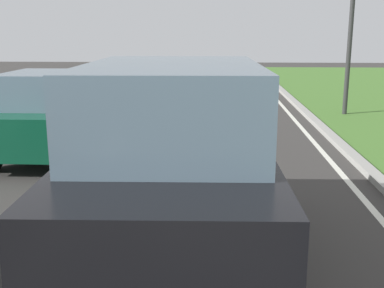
% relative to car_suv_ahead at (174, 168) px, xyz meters
% --- Properties ---
extents(ground_plane, '(60.00, 60.00, 0.00)m').
position_rel_car_suv_ahead_xyz_m(ground_plane, '(-0.81, 5.66, -1.17)').
color(ground_plane, '#383533').
extents(lane_line_center, '(0.12, 32.00, 0.01)m').
position_rel_car_suv_ahead_xyz_m(lane_line_center, '(-1.51, 5.66, -1.16)').
color(lane_line_center, silver).
rests_on(lane_line_center, ground).
extents(lane_line_right_edge, '(0.12, 32.00, 0.01)m').
position_rel_car_suv_ahead_xyz_m(lane_line_right_edge, '(2.79, 5.66, -1.16)').
color(lane_line_right_edge, silver).
rests_on(lane_line_right_edge, ground).
extents(curb_right, '(0.24, 48.00, 0.12)m').
position_rel_car_suv_ahead_xyz_m(curb_right, '(3.29, 5.66, -1.11)').
color(curb_right, '#9E9B93').
rests_on(curb_right, ground).
extents(car_suv_ahead, '(2.07, 4.55, 2.28)m').
position_rel_car_suv_ahead_xyz_m(car_suv_ahead, '(0.00, 0.00, 0.00)').
color(car_suv_ahead, black).
rests_on(car_suv_ahead, ground).
extents(car_hatchback_far, '(1.74, 3.71, 1.78)m').
position_rel_car_suv_ahead_xyz_m(car_hatchback_far, '(-3.04, 4.83, -0.28)').
color(car_hatchback_far, '#0C472D').
rests_on(car_hatchback_far, ground).
extents(traffic_light_near_right, '(0.32, 0.50, 4.95)m').
position_rel_car_suv_ahead_xyz_m(traffic_light_near_right, '(4.45, 9.94, 2.20)').
color(traffic_light_near_right, '#2D2D2D').
rests_on(traffic_light_near_right, ground).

